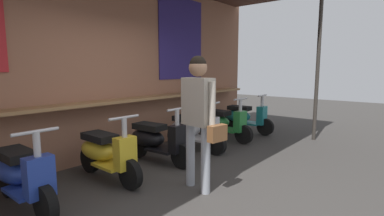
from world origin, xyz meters
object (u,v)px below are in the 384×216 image
object	(u,v)px
scooter_yellow	(105,152)
shopper_with_handbag	(199,109)
scooter_silver	(192,130)
scooter_black	(155,140)
scooter_blue	(21,174)
scooter_teal	(244,117)
scooter_green	(222,122)

from	to	relation	value
scooter_yellow	shopper_with_handbag	world-z (taller)	shopper_with_handbag
scooter_silver	scooter_black	bearing A→B (deg)	-90.08
scooter_blue	shopper_with_handbag	bearing A→B (deg)	52.16
scooter_yellow	scooter_black	world-z (taller)	same
scooter_silver	scooter_teal	bearing A→B (deg)	89.91
scooter_teal	scooter_silver	bearing A→B (deg)	-92.38
scooter_blue	scooter_silver	distance (m)	3.07
scooter_yellow	scooter_teal	world-z (taller)	same
scooter_blue	shopper_with_handbag	xyz separation A→B (m)	(1.67, -1.27, 0.69)
scooter_yellow	scooter_silver	xyz separation A→B (m)	(1.96, 0.00, 0.00)
scooter_green	scooter_teal	distance (m)	0.98
scooter_black	shopper_with_handbag	size ratio (longest dim) A/B	0.80
scooter_black	scooter_green	size ratio (longest dim) A/B	1.00
scooter_green	scooter_black	bearing A→B (deg)	-86.82
scooter_blue	scooter_black	bearing A→B (deg)	89.43
scooter_silver	scooter_teal	world-z (taller)	same
scooter_green	shopper_with_handbag	distance (m)	2.85
scooter_teal	scooter_black	bearing A→B (deg)	-92.38
scooter_yellow	shopper_with_handbag	distance (m)	1.55
scooter_green	shopper_with_handbag	size ratio (longest dim) A/B	0.80
scooter_blue	scooter_yellow	world-z (taller)	same
scooter_blue	scooter_yellow	bearing A→B (deg)	89.43
scooter_blue	scooter_green	world-z (taller)	same
scooter_silver	scooter_teal	xyz separation A→B (m)	(2.03, -0.00, 0.00)
scooter_silver	scooter_blue	bearing A→B (deg)	-90.09
scooter_black	scooter_green	xyz separation A→B (m)	(2.04, 0.00, 0.00)
scooter_green	scooter_teal	world-z (taller)	same
scooter_yellow	scooter_green	distance (m)	3.02
scooter_yellow	scooter_green	xyz separation A→B (m)	(3.02, -0.00, 0.00)
scooter_teal	scooter_blue	bearing A→B (deg)	-92.38
scooter_blue	scooter_teal	xyz separation A→B (m)	(5.10, -0.00, 0.00)
scooter_teal	shopper_with_handbag	size ratio (longest dim) A/B	0.80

